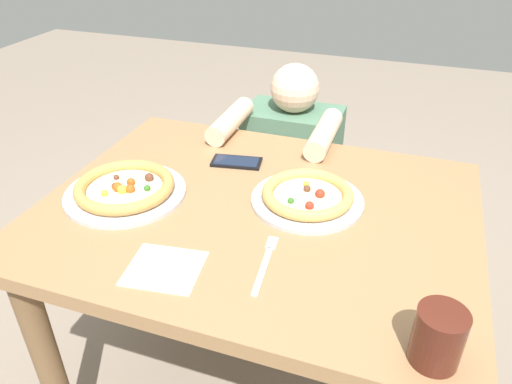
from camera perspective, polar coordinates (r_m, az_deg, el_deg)
dining_table at (r=1.34m, az=0.09°, el=-5.98°), size 1.12×0.88×0.75m
pizza_near at (r=1.36m, az=-15.12°, el=0.38°), size 0.33×0.33×0.04m
pizza_far at (r=1.29m, az=6.05°, el=-0.50°), size 0.30×0.30×0.04m
drink_cup_colored at (r=0.92m, az=20.57°, el=-15.62°), size 0.09×0.09×0.11m
paper_napkin at (r=1.10m, az=-10.68°, el=-8.78°), size 0.18×0.16×0.00m
fork at (r=1.09m, az=1.14°, el=-8.13°), size 0.04×0.20×0.00m
cell_phone at (r=1.48m, az=-2.30°, el=3.55°), size 0.16×0.10×0.01m
diner_seated at (r=1.99m, az=4.00°, el=0.67°), size 0.40×0.51×0.93m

